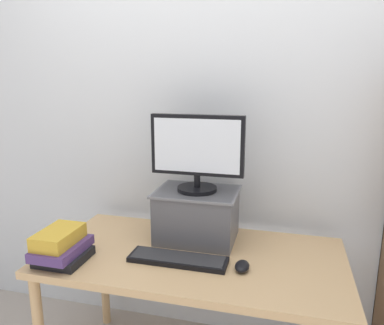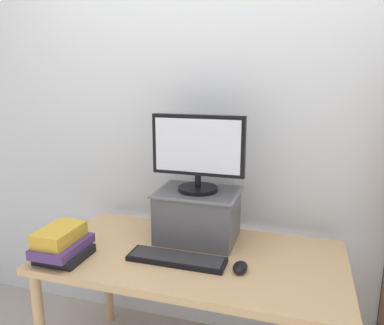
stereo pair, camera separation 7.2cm
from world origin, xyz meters
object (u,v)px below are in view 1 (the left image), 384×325
(desk, at_px, (194,267))
(riser_box, at_px, (197,214))
(computer_monitor, at_px, (197,151))
(computer_mouse, at_px, (242,266))
(book_stack, at_px, (61,246))
(keyboard, at_px, (178,259))

(desk, height_order, riser_box, riser_box)
(desk, height_order, computer_monitor, computer_monitor)
(computer_mouse, bearing_deg, desk, 158.53)
(computer_monitor, distance_m, book_stack, 0.78)
(riser_box, relative_size, keyboard, 0.92)
(computer_monitor, height_order, book_stack, computer_monitor)
(book_stack, bearing_deg, computer_monitor, 35.56)
(keyboard, xyz_separation_m, computer_mouse, (0.30, -0.00, 0.01))
(computer_mouse, height_order, book_stack, book_stack)
(desk, relative_size, computer_monitor, 3.02)
(desk, xyz_separation_m, computer_mouse, (0.25, -0.10, 0.09))
(riser_box, xyz_separation_m, book_stack, (-0.55, -0.39, -0.07))
(computer_mouse, relative_size, book_stack, 0.39)
(desk, relative_size, riser_box, 3.39)
(computer_monitor, bearing_deg, book_stack, -144.44)
(desk, height_order, keyboard, keyboard)
(riser_box, xyz_separation_m, computer_mouse, (0.27, -0.27, -0.12))
(desk, bearing_deg, computer_monitor, 98.87)
(desk, bearing_deg, computer_mouse, -21.47)
(book_stack, bearing_deg, keyboard, 13.60)
(book_stack, bearing_deg, riser_box, 35.66)
(computer_monitor, xyz_separation_m, computer_mouse, (0.27, -0.27, -0.45))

